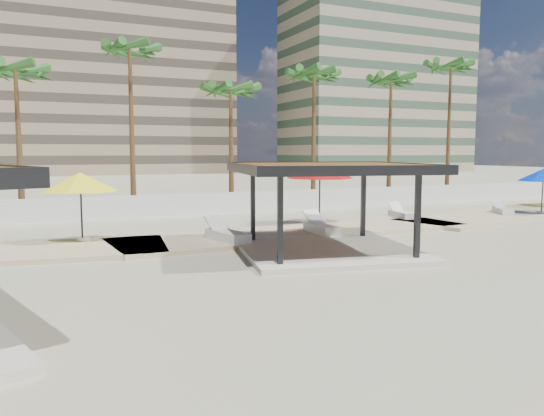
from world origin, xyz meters
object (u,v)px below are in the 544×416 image
at_px(umbrella_c, 320,170).
at_px(lounger_d, 503,210).
at_px(lounger_c, 401,214).
at_px(lounger_a, 227,235).
at_px(lounger_b, 321,228).
at_px(pavilion_central, 328,200).

height_order(umbrella_c, lounger_d, umbrella_c).
relative_size(umbrella_c, lounger_c, 1.83).
bearing_deg(umbrella_c, lounger_d, -5.64).
xyz_separation_m(lounger_a, lounger_b, (4.27, 0.25, -0.01)).
distance_m(pavilion_central, lounger_c, 10.06).
relative_size(pavilion_central, lounger_d, 3.86).
distance_m(pavilion_central, umbrella_c, 7.09).
bearing_deg(lounger_c, pavilion_central, 137.27).
distance_m(umbrella_c, lounger_d, 11.28).
bearing_deg(lounger_a, lounger_b, -97.46).
bearing_deg(umbrella_c, pavilion_central, -117.40).
xyz_separation_m(umbrella_c, lounger_d, (10.99, -1.08, -2.32)).
height_order(umbrella_c, lounger_c, umbrella_c).
distance_m(pavilion_central, lounger_a, 4.25).
height_order(pavilion_central, lounger_b, pavilion_central).
bearing_deg(pavilion_central, umbrella_c, 74.63).
height_order(pavilion_central, lounger_d, pavilion_central).
bearing_deg(lounger_a, pavilion_central, -147.79).
distance_m(lounger_c, lounger_d, 6.33).
relative_size(lounger_a, lounger_b, 1.05).
xyz_separation_m(pavilion_central, lounger_a, (-2.71, 2.91, -1.49)).
bearing_deg(pavilion_central, lounger_b, 75.71).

